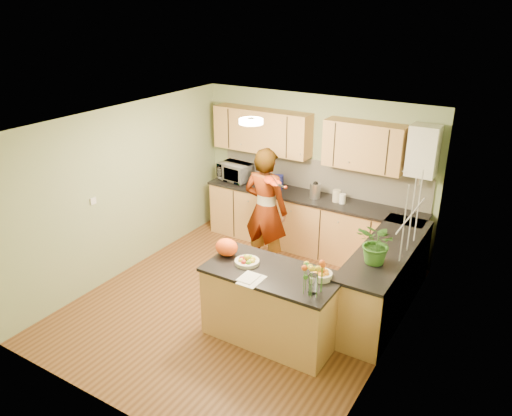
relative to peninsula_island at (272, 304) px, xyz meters
The scene contains 28 objects.
floor 0.94m from the peninsula_island, 151.23° to the left, with size 4.50×4.50×0.00m, color #573319.
ceiling 2.20m from the peninsula_island, 151.23° to the left, with size 4.00×4.50×0.02m, color silver.
wall_back 2.85m from the peninsula_island, 105.21° to the left, with size 4.00×0.02×2.50m, color #91A576.
wall_front 2.14m from the peninsula_island, 111.19° to the right, with size 4.00×0.02×2.50m, color #91A576.
wall_left 2.86m from the peninsula_island, behind, with size 0.02×4.50×2.50m, color #91A576.
wall_right 1.56m from the peninsula_island, 17.14° to the left, with size 0.02×4.50×2.50m, color #91A576.
back_counter 2.42m from the peninsula_island, 104.80° to the left, with size 3.64×0.62×0.94m.
right_counter 1.58m from the peninsula_island, 51.78° to the left, with size 0.62×2.24×0.94m.
splashback 2.80m from the peninsula_island, 103.25° to the left, with size 3.60×0.02×0.52m, color silver.
upper_cabinets 2.98m from the peninsula_island, 109.88° to the left, with size 3.20×0.34×0.70m.
boiler 3.03m from the peninsula_island, 68.46° to the left, with size 0.40×0.30×0.86m.
window_right 1.95m from the peninsula_island, 38.00° to the left, with size 0.01×1.30×1.05m.
light_switch 2.84m from the peninsula_island, behind, with size 0.02×0.09×0.09m, color white.
ceiling_lamp 2.24m from the peninsula_island, 135.98° to the left, with size 0.30×0.30×0.07m.
peninsula_island is the anchor object (origin of this frame).
fruit_dish 0.61m from the peninsula_island, behind, with size 0.30×0.30×0.10m.
orange_bowl 0.77m from the peninsula_island, 15.26° to the left, with size 0.25×0.25×0.15m.
flower_vase 1.00m from the peninsula_island, 16.70° to the right, with size 0.26×0.26×0.48m.
orange_bag 0.88m from the peninsula_island, behind, with size 0.29×0.24×0.22m, color #FF5215.
papers 0.56m from the peninsula_island, 108.43° to the right, with size 0.23×0.32×0.01m, color white.
violinist 1.80m from the peninsula_island, 122.99° to the left, with size 0.70×0.46×1.91m, color tan.
violin 1.79m from the peninsula_island, 121.07° to the left, with size 0.64×0.25×0.13m, color #581B05, non-canonical shape.
microwave 3.20m from the peninsula_island, 131.50° to the left, with size 0.55×0.37×0.31m, color white.
blue_box 2.76m from the peninsula_island, 119.08° to the left, with size 0.27×0.20×0.22m, color #212899.
kettle 2.47m from the peninsula_island, 103.36° to the left, with size 0.17×0.17×0.31m.
jar_cream 2.42m from the peninsula_island, 94.81° to the left, with size 0.12×0.12×0.19m, color beige.
jar_white 2.39m from the peninsula_island, 92.18° to the left, with size 0.10×0.10×0.15m, color white.
potted_plant 1.45m from the peninsula_island, 38.01° to the left, with size 0.47×0.41×0.52m, color #346923.
Camera 1 is at (3.20, -4.82, 3.84)m, focal length 35.00 mm.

